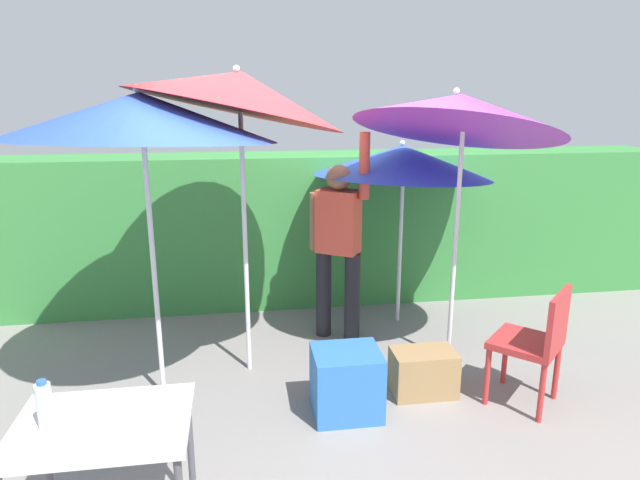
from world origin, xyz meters
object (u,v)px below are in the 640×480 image
(cooler_box, at_px, (346,382))
(umbrella_rainbow, at_px, (403,161))
(umbrella_orange, at_px, (460,113))
(umbrella_navy, at_px, (140,117))
(person_vendor, at_px, (338,240))
(bottle_water, at_px, (45,406))
(umbrella_yellow, at_px, (238,92))
(chair_plastic, at_px, (536,340))
(crate_cardboard, at_px, (423,372))
(folding_table, at_px, (104,439))

(cooler_box, bearing_deg, umbrella_rainbow, 62.11)
(umbrella_rainbow, relative_size, umbrella_orange, 0.73)
(umbrella_orange, relative_size, umbrella_navy, 1.08)
(person_vendor, height_order, cooler_box, person_vendor)
(bottle_water, bearing_deg, umbrella_rainbow, 47.31)
(umbrella_yellow, bearing_deg, bottle_water, -116.56)
(umbrella_yellow, relative_size, umbrella_navy, 1.13)
(person_vendor, height_order, chair_plastic, person_vendor)
(crate_cardboard, relative_size, folding_table, 0.59)
(umbrella_orange, relative_size, cooler_box, 5.23)
(umbrella_navy, xyz_separation_m, cooler_box, (1.32, -0.43, -1.81))
(umbrella_navy, bearing_deg, folding_table, -91.83)
(cooler_box, bearing_deg, umbrella_yellow, 130.58)
(person_vendor, xyz_separation_m, bottle_water, (-1.76, -2.31, -0.09))
(umbrella_navy, height_order, folding_table, umbrella_navy)
(umbrella_orange, xyz_separation_m, cooler_box, (-0.99, -0.69, -1.81))
(umbrella_rainbow, bearing_deg, bottle_water, -132.69)
(umbrella_yellow, distance_m, cooler_box, 2.22)
(person_vendor, relative_size, cooler_box, 3.99)
(umbrella_orange, height_order, folding_table, umbrella_orange)
(folding_table, bearing_deg, umbrella_rainbow, 49.97)
(person_vendor, xyz_separation_m, cooler_box, (-0.16, -1.24, -0.70))
(umbrella_rainbow, xyz_separation_m, umbrella_navy, (-2.13, -1.12, 0.46))
(umbrella_navy, height_order, chair_plastic, umbrella_navy)
(person_vendor, distance_m, chair_plastic, 1.83)
(person_vendor, relative_size, crate_cardboard, 3.98)
(folding_table, bearing_deg, person_vendor, 56.33)
(umbrella_yellow, bearing_deg, chair_plastic, -23.44)
(umbrella_navy, xyz_separation_m, folding_table, (-0.05, -1.48, -1.40))
(bottle_water, bearing_deg, crate_cardboard, 29.22)
(bottle_water, bearing_deg, umbrella_yellow, 63.44)
(umbrella_orange, bearing_deg, umbrella_rainbow, 101.16)
(umbrella_navy, relative_size, person_vendor, 1.21)
(person_vendor, bearing_deg, crate_cardboard, -66.83)
(umbrella_rainbow, distance_m, folding_table, 3.52)
(chair_plastic, distance_m, folding_table, 2.87)
(umbrella_orange, bearing_deg, bottle_water, -145.83)
(umbrella_navy, height_order, bottle_water, umbrella_navy)
(person_vendor, distance_m, crate_cardboard, 1.39)
(umbrella_navy, relative_size, bottle_water, 9.47)
(cooler_box, bearing_deg, bottle_water, -146.20)
(crate_cardboard, bearing_deg, umbrella_orange, 54.47)
(crate_cardboard, bearing_deg, umbrella_rainbow, 81.86)
(umbrella_rainbow, distance_m, chair_plastic, 2.03)
(umbrella_rainbow, xyz_separation_m, person_vendor, (-0.65, -0.30, -0.65))
(chair_plastic, distance_m, bottle_water, 3.11)
(umbrella_rainbow, relative_size, umbrella_navy, 0.79)
(person_vendor, xyz_separation_m, chair_plastic, (1.18, -1.34, -0.42))
(folding_table, bearing_deg, crate_cardboard, 31.62)
(umbrella_rainbow, bearing_deg, umbrella_navy, -152.38)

